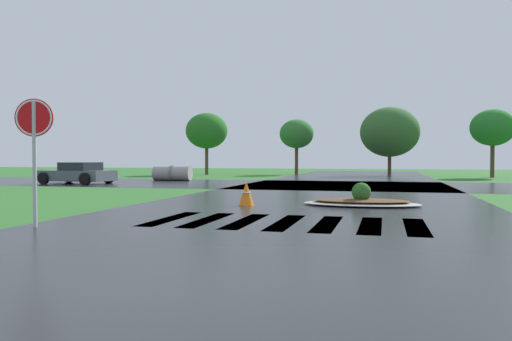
# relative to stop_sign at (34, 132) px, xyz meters

# --- Properties ---
(ground_plane) EXTENTS (120.00, 120.00, 0.10)m
(ground_plane) POSITION_rel_stop_sign_xyz_m (4.73, -3.84, -1.98)
(ground_plane) COLOR #2D6628
(asphalt_roadway) EXTENTS (10.45, 80.00, 0.01)m
(asphalt_roadway) POSITION_rel_stop_sign_xyz_m (4.73, 6.16, -1.92)
(asphalt_roadway) COLOR #232628
(asphalt_roadway) RESTS_ON ground
(asphalt_cross_road) EXTENTS (90.00, 9.41, 0.01)m
(asphalt_cross_road) POSITION_rel_stop_sign_xyz_m (4.73, 17.25, -1.92)
(asphalt_cross_road) COLOR #232628
(asphalt_cross_road) RESTS_ON ground
(crosswalk_stripes) EXTENTS (5.85, 2.82, 0.01)m
(crosswalk_stripes) POSITION_rel_stop_sign_xyz_m (4.73, 2.04, -1.92)
(crosswalk_stripes) COLOR white
(crosswalk_stripes) RESTS_ON ground
(stop_sign) EXTENTS (0.73, 0.26, 2.59)m
(stop_sign) POSITION_rel_stop_sign_xyz_m (0.00, 0.00, 0.00)
(stop_sign) COLOR #B2B5BA
(stop_sign) RESTS_ON ground
(median_island) EXTENTS (3.41, 1.73, 0.68)m
(median_island) POSITION_rel_stop_sign_xyz_m (6.14, 6.38, -1.79)
(median_island) COLOR #9E9B93
(median_island) RESTS_ON ground
(car_silver_hatch) EXTENTS (4.15, 2.48, 1.17)m
(car_silver_hatch) POSITION_rel_stop_sign_xyz_m (-9.36, 15.11, -1.38)
(car_silver_hatch) COLOR #4C545B
(car_silver_hatch) RESTS_ON ground
(drainage_pipe_stack) EXTENTS (2.37, 1.04, 0.93)m
(drainage_pipe_stack) POSITION_rel_stop_sign_xyz_m (-5.94, 19.92, -1.46)
(drainage_pipe_stack) COLOR #9E9B93
(drainage_pipe_stack) RESTS_ON ground
(traffic_cone) EXTENTS (0.45, 0.45, 0.71)m
(traffic_cone) POSITION_rel_stop_sign_xyz_m (2.85, 5.56, -1.58)
(traffic_cone) COLOR orange
(traffic_cone) RESTS_ON ground
(background_treeline) EXTENTS (33.09, 6.30, 5.46)m
(background_treeline) POSITION_rel_stop_sign_xyz_m (6.24, 31.91, 1.52)
(background_treeline) COLOR #4C3823
(background_treeline) RESTS_ON ground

